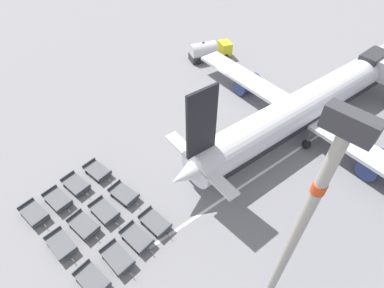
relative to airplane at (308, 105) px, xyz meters
name	(u,v)px	position (x,y,z in m)	size (l,w,h in m)	color
ground_plane	(223,83)	(-13.97, 0.33, -3.17)	(500.00, 500.00, 0.00)	gray
airplane	(308,105)	(0.00, 0.00, 0.00)	(37.34, 42.01, 12.67)	silver
fuel_tanker_primary	(207,52)	(-20.90, 4.06, -1.81)	(5.31, 7.64, 3.29)	yellow
baggage_dolly_row_near_col_a	(34,213)	(-11.76, -31.38, -2.69)	(3.85, 2.00, 0.92)	#515459
baggage_dolly_row_near_col_b	(61,244)	(-6.82, -31.11, -2.69)	(3.81, 1.87, 0.92)	#515459
baggage_dolly_row_near_col_c	(92,280)	(-2.04, -30.83, -2.69)	(3.85, 1.99, 0.92)	#515459
baggage_dolly_row_mid_a_col_a	(58,200)	(-11.62, -28.92, -2.69)	(3.85, 1.99, 0.92)	#515459
baggage_dolly_row_mid_a_col_b	(84,225)	(-7.08, -28.61, -2.69)	(3.86, 2.02, 0.92)	#515459
baggage_dolly_row_mid_a_col_c	(117,258)	(-2.10, -28.22, -2.69)	(3.80, 1.85, 0.92)	#515459
baggage_dolly_row_mid_b_col_a	(76,184)	(-12.04, -26.57, -2.69)	(3.86, 2.02, 0.92)	#515459
baggage_dolly_row_mid_b_col_b	(104,211)	(-7.02, -26.32, -2.69)	(3.82, 1.91, 0.92)	#515459
baggage_dolly_row_mid_b_col_c	(137,238)	(-2.42, -25.82, -2.69)	(3.83, 1.94, 0.92)	#515459
baggage_dolly_row_far_col_a	(97,171)	(-12.04, -23.88, -2.69)	(3.86, 2.03, 0.92)	#515459
baggage_dolly_row_far_col_b	(124,194)	(-7.33, -23.69, -2.69)	(3.87, 2.06, 0.92)	#515459
baggage_dolly_row_far_col_c	(155,222)	(-2.43, -23.57, -2.69)	(3.82, 1.90, 0.92)	#515459
apron_light_mast	(297,233)	(9.17, -22.00, 8.06)	(2.00, 0.70, 19.64)	#ADA89E
stand_guidance_stripe	(274,165)	(1.48, -8.78, -3.17)	(5.34, 33.93, 0.01)	white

